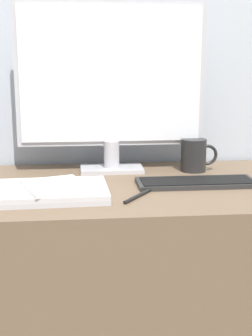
{
  "coord_description": "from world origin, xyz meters",
  "views": [
    {
      "loc": [
        -0.07,
        -0.99,
        1.08
      ],
      "look_at": [
        0.05,
        0.19,
        0.81
      ],
      "focal_mm": 50.0,
      "sensor_mm": 36.0,
      "label": 1
    }
  ],
  "objects_px": {
    "monitor": "(111,82)",
    "keyboard": "(197,182)",
    "laptop": "(49,192)",
    "ereader": "(56,186)",
    "coffee_mug": "(194,155)",
    "pen": "(138,196)"
  },
  "relations": [
    {
      "from": "keyboard",
      "to": "laptop",
      "type": "xyz_separation_m",
      "value": [
        -0.4,
        -0.07,
        0.01
      ]
    },
    {
      "from": "keyboard",
      "to": "laptop",
      "type": "height_order",
      "value": "laptop"
    },
    {
      "from": "pen",
      "to": "keyboard",
      "type": "bearing_deg",
      "value": 31.54
    },
    {
      "from": "pen",
      "to": "monitor",
      "type": "bearing_deg",
      "value": 98.49
    },
    {
      "from": "pen",
      "to": "laptop",
      "type": "bearing_deg",
      "value": 171.49
    },
    {
      "from": "keyboard",
      "to": "coffee_mug",
      "type": "bearing_deg",
      "value": 78.7
    },
    {
      "from": "laptop",
      "to": "pen",
      "type": "xyz_separation_m",
      "value": [
        0.22,
        -0.03,
        -0.01
      ]
    },
    {
      "from": "keyboard",
      "to": "coffee_mug",
      "type": "relative_size",
      "value": 2.86
    },
    {
      "from": "monitor",
      "to": "keyboard",
      "type": "xyz_separation_m",
      "value": [
        0.22,
        -0.19,
        -0.27
      ]
    },
    {
      "from": "monitor",
      "to": "ereader",
      "type": "xyz_separation_m",
      "value": [
        -0.16,
        -0.28,
        -0.24
      ]
    },
    {
      "from": "coffee_mug",
      "to": "pen",
      "type": "xyz_separation_m",
      "value": [
        -0.21,
        -0.28,
        -0.05
      ]
    },
    {
      "from": "monitor",
      "to": "ereader",
      "type": "bearing_deg",
      "value": -119.84
    },
    {
      "from": "ereader",
      "to": "coffee_mug",
      "type": "distance_m",
      "value": 0.48
    },
    {
      "from": "monitor",
      "to": "ereader",
      "type": "height_order",
      "value": "monitor"
    },
    {
      "from": "ereader",
      "to": "keyboard",
      "type": "bearing_deg",
      "value": 12.27
    },
    {
      "from": "laptop",
      "to": "monitor",
      "type": "bearing_deg",
      "value": 56.59
    },
    {
      "from": "laptop",
      "to": "coffee_mug",
      "type": "height_order",
      "value": "coffee_mug"
    },
    {
      "from": "coffee_mug",
      "to": "keyboard",
      "type": "bearing_deg",
      "value": -101.3
    },
    {
      "from": "monitor",
      "to": "keyboard",
      "type": "relative_size",
      "value": 1.72
    },
    {
      "from": "monitor",
      "to": "coffee_mug",
      "type": "bearing_deg",
      "value": -6.12
    },
    {
      "from": "monitor",
      "to": "pen",
      "type": "distance_m",
      "value": 0.41
    },
    {
      "from": "monitor",
      "to": "ereader",
      "type": "distance_m",
      "value": 0.4
    }
  ]
}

